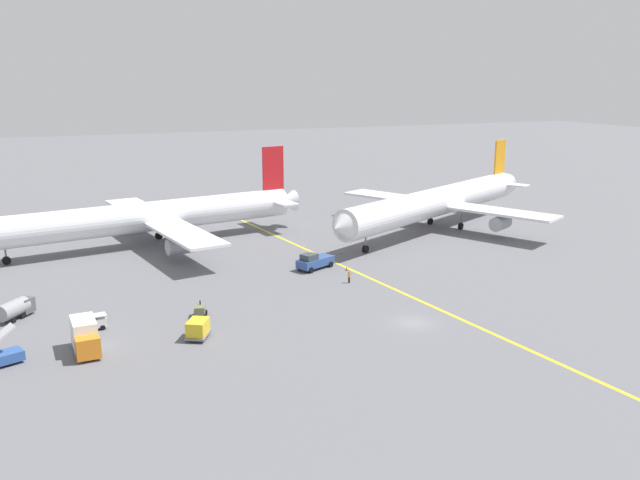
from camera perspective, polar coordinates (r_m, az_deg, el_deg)
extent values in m
plane|color=slate|center=(78.98, 8.18, -7.17)|extent=(600.00, 600.00, 0.00)
cube|color=yellow|center=(89.22, 7.32, -4.65)|extent=(15.03, 119.18, 0.01)
cylinder|color=white|center=(116.32, -15.22, 1.93)|extent=(54.90, 13.97, 5.15)
cone|color=white|center=(127.39, -2.97, 3.40)|extent=(4.22, 4.65, 4.12)
cube|color=white|center=(117.29, -13.93, 1.72)|extent=(13.79, 46.52, 0.44)
cube|color=white|center=(126.10, -3.96, 3.52)|extent=(5.27, 13.35, 0.28)
cube|color=red|center=(125.01, -4.13, 6.28)|extent=(4.40, 1.07, 8.19)
cylinder|color=#999EA3|center=(129.44, -16.15, 1.87)|extent=(4.57, 3.25, 2.60)
cylinder|color=#999EA3|center=(105.48, -12.11, -0.52)|extent=(4.57, 3.25, 2.60)
cylinder|color=slate|center=(115.02, -12.83, 0.21)|extent=(0.28, 0.28, 2.13)
cylinder|color=black|center=(115.27, -12.80, -0.31)|extent=(1.37, 0.75, 1.30)
cylinder|color=slate|center=(121.30, -13.93, 0.84)|extent=(0.28, 0.28, 2.13)
cylinder|color=black|center=(121.54, -13.90, 0.35)|extent=(1.37, 0.75, 1.30)
cylinder|color=slate|center=(112.78, -25.76, -1.11)|extent=(0.28, 0.28, 2.13)
cylinder|color=black|center=(113.03, -25.71, -1.63)|extent=(1.37, 0.75, 1.30)
cylinder|color=silver|center=(126.18, 10.12, 3.29)|extent=(52.34, 29.29, 5.40)
cone|color=silver|center=(102.74, 1.78, 1.12)|extent=(4.70, 5.69, 4.97)
cone|color=silver|center=(151.37, 15.75, 4.72)|extent=(5.13, 5.46, 4.32)
cube|color=silver|center=(128.69, 10.74, 3.10)|extent=(25.27, 42.72, 0.44)
cube|color=silver|center=(149.05, 15.35, 4.82)|extent=(8.59, 13.08, 0.28)
cube|color=orange|center=(148.04, 15.44, 7.02)|extent=(4.11, 2.26, 7.26)
cylinder|color=#999EA3|center=(134.73, 5.92, 2.97)|extent=(4.92, 4.18, 2.60)
cylinder|color=#999EA3|center=(122.54, 15.49, 1.45)|extent=(4.92, 4.18, 2.60)
cylinder|color=slate|center=(128.47, 12.22, 1.72)|extent=(0.28, 0.28, 2.44)
cylinder|color=black|center=(128.73, 12.19, 1.19)|extent=(1.41, 1.07, 1.30)
cylinder|color=slate|center=(131.76, 9.63, 2.14)|extent=(0.28, 0.28, 2.44)
cylinder|color=black|center=(132.01, 9.61, 1.62)|extent=(1.41, 1.07, 1.30)
cylinder|color=slate|center=(108.79, 4.01, -0.17)|extent=(0.28, 0.28, 2.44)
cylinder|color=black|center=(109.09, 4.00, -0.79)|extent=(1.41, 1.07, 1.30)
cube|color=#2D4C8C|center=(99.64, -0.42, -1.92)|extent=(6.57, 4.70, 1.23)
cube|color=#333D47|center=(98.41, -0.95, -1.48)|extent=(2.80, 2.67, 0.90)
cylinder|color=#4C4C51|center=(102.92, 1.36, -1.34)|extent=(3.01, 1.48, 0.20)
sphere|color=orange|center=(98.25, -0.96, -1.13)|extent=(0.24, 0.24, 0.24)
cylinder|color=black|center=(97.47, -0.78, -2.66)|extent=(0.94, 0.64, 0.90)
cylinder|color=black|center=(99.09, -1.80, -2.39)|extent=(0.94, 0.64, 0.90)
cylinder|color=black|center=(100.58, 0.95, -2.14)|extent=(0.94, 0.64, 0.90)
cylinder|color=black|center=(102.15, -0.07, -1.88)|extent=(0.94, 0.64, 0.90)
cube|color=slate|center=(74.79, -10.59, -8.14)|extent=(3.52, 3.87, 0.25)
cube|color=gold|center=(74.45, -10.63, -7.48)|extent=(3.14, 3.43, 1.60)
cylinder|color=black|center=(75.71, -10.93, -7.98)|extent=(0.48, 0.62, 0.60)
cylinder|color=black|center=(75.30, -9.90, -8.06)|extent=(0.48, 0.62, 0.60)
cylinder|color=black|center=(74.39, -11.28, -8.40)|extent=(0.48, 0.62, 0.60)
cylinder|color=black|center=(73.97, -10.24, -8.48)|extent=(0.48, 0.62, 0.60)
cube|color=orange|center=(72.09, -19.63, -8.76)|extent=(2.51, 2.32, 2.20)
cube|color=silver|center=(74.36, -19.91, -7.67)|extent=(2.61, 4.32, 3.20)
cylinder|color=black|center=(73.64, -19.12, -9.16)|extent=(0.23, 0.61, 0.60)
cylinder|color=black|center=(73.52, -20.22, -9.29)|extent=(0.23, 0.61, 0.60)
cylinder|color=black|center=(75.02, -19.27, -8.74)|extent=(0.23, 0.61, 0.60)
cylinder|color=black|center=(74.91, -20.35, -8.87)|extent=(0.23, 0.61, 0.60)
cube|color=silver|center=(80.33, -19.10, -6.84)|extent=(2.71, 1.71, 1.00)
cube|color=#B2B2B7|center=(80.04, -19.15, -6.27)|extent=(2.85, 1.79, 0.12)
cylinder|color=black|center=(79.76, -19.53, -7.41)|extent=(0.61, 0.25, 0.60)
cylinder|color=black|center=(81.06, -19.68, -7.08)|extent=(0.61, 0.25, 0.60)
cylinder|color=black|center=(79.95, -18.46, -7.27)|extent=(0.61, 0.25, 0.60)
cylinder|color=black|center=(81.25, -18.63, -6.94)|extent=(0.61, 0.25, 0.60)
cube|color=#666B4C|center=(81.12, -10.44, -6.05)|extent=(1.70, 2.08, 1.10)
cylinder|color=black|center=(81.36, -10.43, -5.39)|extent=(0.16, 0.16, 0.50)
cylinder|color=black|center=(80.54, -9.97, -6.59)|extent=(0.38, 0.63, 0.60)
cylinder|color=black|center=(80.67, -10.97, -6.60)|extent=(0.38, 0.63, 0.60)
cylinder|color=black|center=(81.94, -9.89, -6.22)|extent=(0.38, 0.63, 0.60)
cylinder|color=black|center=(82.07, -10.87, -6.23)|extent=(0.38, 0.63, 0.60)
cylinder|color=gray|center=(86.78, -25.26, -5.47)|extent=(4.10, 4.35, 2.00)
cube|color=#4C4C51|center=(88.24, -24.39, -5.21)|extent=(2.51, 2.51, 1.80)
cylinder|color=black|center=(88.10, -25.21, -5.94)|extent=(0.54, 0.59, 0.60)
cylinder|color=black|center=(87.19, -24.51, -6.07)|extent=(0.54, 0.59, 0.60)
cylinder|color=black|center=(87.07, -25.86, -6.24)|extent=(0.54, 0.59, 0.60)
cylinder|color=black|center=(86.15, -25.17, -6.37)|extent=(0.54, 0.59, 0.60)
cylinder|color=black|center=(75.18, -25.81, -9.33)|extent=(0.63, 0.39, 0.60)
cylinder|color=black|center=(73.93, -25.47, -9.68)|extent=(0.63, 0.39, 0.60)
cylinder|color=black|center=(92.98, 2.56, -3.50)|extent=(0.28, 0.28, 0.86)
cylinder|color=orange|center=(92.77, 2.56, -3.07)|extent=(0.36, 0.36, 0.61)
sphere|color=brown|center=(92.65, 2.56, -2.82)|extent=(0.23, 0.23, 0.23)
cylinder|color=#F24C19|center=(92.71, 2.75, -3.00)|extent=(0.05, 0.05, 0.40)
cone|color=orange|center=(99.06, 2.35, -2.49)|extent=(0.40, 0.40, 0.60)
cube|color=black|center=(99.14, 2.35, -2.64)|extent=(0.44, 0.44, 0.04)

